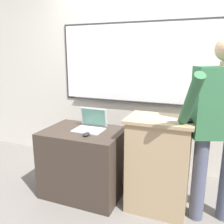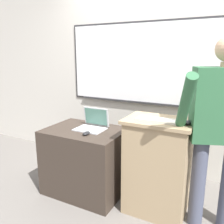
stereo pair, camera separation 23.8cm
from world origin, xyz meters
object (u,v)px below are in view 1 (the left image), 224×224
at_px(laptop, 91,123).
at_px(computer_mouse_by_laptop, 86,134).
at_px(side_desk, 84,162).
at_px(person_presenter, 220,120).
at_px(computer_mouse_by_keyboard, 190,120).
at_px(lectern_podium, 158,164).
at_px(wireless_keyboard, 162,119).

relative_size(laptop, computer_mouse_by_laptop, 3.13).
xyz_separation_m(side_desk, person_presenter, (1.32, 0.04, 0.61)).
height_order(person_presenter, computer_mouse_by_laptop, person_presenter).
height_order(person_presenter, laptop, person_presenter).
distance_m(computer_mouse_by_laptop, computer_mouse_by_keyboard, 1.00).
distance_m(lectern_podium, computer_mouse_by_keyboard, 0.56).
relative_size(side_desk, person_presenter, 0.51).
relative_size(computer_mouse_by_laptop, computer_mouse_by_keyboard, 1.00).
xyz_separation_m(laptop, computer_mouse_by_laptop, (0.06, -0.23, -0.05)).
bearing_deg(laptop, side_desk, -123.17).
xyz_separation_m(side_desk, laptop, (0.06, 0.09, 0.43)).
height_order(lectern_podium, wireless_keyboard, wireless_keyboard).
relative_size(lectern_podium, wireless_keyboard, 2.21).
relative_size(side_desk, computer_mouse_by_laptop, 8.48).
height_order(laptop, wireless_keyboard, wireless_keyboard).
bearing_deg(side_desk, laptop, 56.83).
xyz_separation_m(wireless_keyboard, computer_mouse_by_laptop, (-0.73, -0.11, -0.20)).
height_order(side_desk, person_presenter, person_presenter).
bearing_deg(person_presenter, computer_mouse_by_keyboard, 172.31).
bearing_deg(lectern_podium, laptop, 175.12).
bearing_deg(computer_mouse_by_keyboard, wireless_keyboard, -175.38).
relative_size(lectern_podium, side_desk, 1.12).
bearing_deg(laptop, person_presenter, -2.13).
relative_size(lectern_podium, laptop, 3.03).
bearing_deg(side_desk, lectern_podium, 1.47).
bearing_deg(lectern_podium, computer_mouse_by_keyboard, -7.88).
distance_m(laptop, computer_mouse_by_laptop, 0.24).
bearing_deg(lectern_podium, wireless_keyboard, -66.19).
bearing_deg(side_desk, computer_mouse_by_laptop, -51.48).
bearing_deg(computer_mouse_by_keyboard, laptop, 174.34).
height_order(side_desk, computer_mouse_by_laptop, computer_mouse_by_laptop).
bearing_deg(person_presenter, lectern_podium, 161.63).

